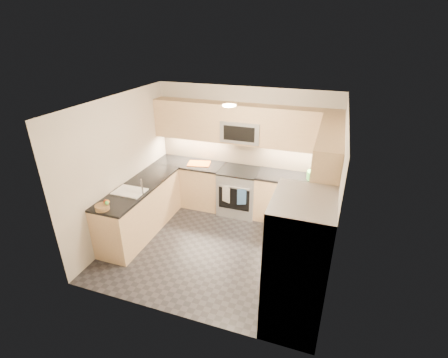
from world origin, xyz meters
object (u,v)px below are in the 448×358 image
microwave (242,131)px  utensil_bowl (314,175)px  fruit_basket (102,207)px  gas_range (239,192)px  refrigerator (297,264)px  cutting_board (199,164)px

microwave → utensil_bowl: 1.58m
fruit_basket → utensil_bowl: bearing=36.5°
fruit_basket → gas_range: bearing=54.2°
utensil_bowl → gas_range: bearing=-178.4°
refrigerator → utensil_bowl: bearing=90.7°
gas_range → refrigerator: bearing=-59.1°
gas_range → refrigerator: size_ratio=0.51×
utensil_bowl → cutting_board: bearing=-179.4°
gas_range → fruit_basket: size_ratio=4.20×
utensil_bowl → refrigerator: bearing=-89.3°
fruit_basket → cutting_board: bearing=72.5°
cutting_board → fruit_basket: size_ratio=2.07×
microwave → cutting_board: microwave is taller
microwave → fruit_basket: 2.86m
gas_range → fruit_basket: (-1.56, -2.16, 0.52)m
fruit_basket → microwave: bearing=55.7°
gas_range → cutting_board: bearing=178.9°
cutting_board → utensil_bowl: bearing=0.6°
gas_range → cutting_board: (-0.87, 0.02, 0.49)m
refrigerator → cutting_board: (-2.32, 2.44, 0.05)m
microwave → refrigerator: microwave is taller
gas_range → refrigerator: 2.86m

